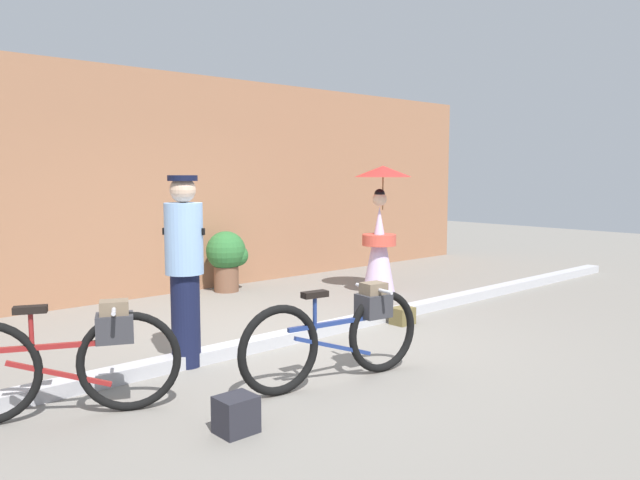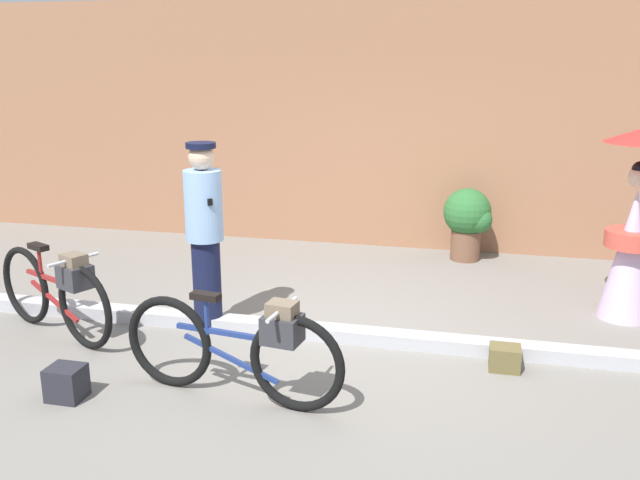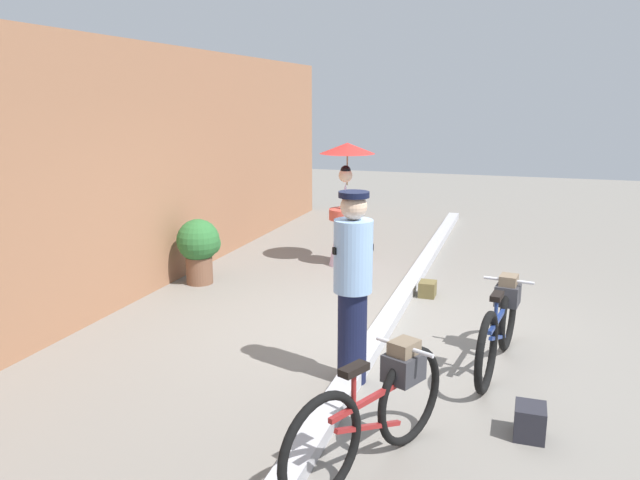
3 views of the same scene
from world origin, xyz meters
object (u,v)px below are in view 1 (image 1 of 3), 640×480
Objects in this scene: person_officer at (184,265)px; backpack_on_pavement at (403,315)px; bicycle_near_officer at (70,358)px; potted_plant_by_door at (227,256)px; backpack_spare at (237,414)px; person_with_parasol at (380,229)px; bicycle_far_side at (341,332)px.

person_officer is 7.02× the size of backpack_on_pavement.
bicycle_near_officer is 3.90m from backpack_on_pavement.
potted_plant_by_door is at bearing 50.64° from person_officer.
backpack_spare is (-3.16, -1.24, 0.03)m from backpack_on_pavement.
bicycle_near_officer is at bearing -161.80° from person_with_parasol.
person_with_parasol reaches higher than bicycle_far_side.
potted_plant_by_door is at bearing 133.49° from person_with_parasol.
bicycle_near_officer is 4.81m from potted_plant_by_door.
bicycle_near_officer is 1.29m from backpack_spare.
person_with_parasol is at bearing 18.20° from bicycle_near_officer.
backpack_on_pavement is at bearing 3.22° from bicycle_near_officer.
potted_plant_by_door is 3.51× the size of backpack_spare.
potted_plant_by_door is at bearing 43.19° from bicycle_near_officer.
person_with_parasol is at bearing 51.06° from backpack_on_pavement.
person_with_parasol reaches higher than potted_plant_by_door.
person_with_parasol reaches higher than person_officer.
person_officer is 1.79m from backpack_spare.
person_with_parasol is 5.16m from backpack_spare.
bicycle_near_officer is at bearing 125.19° from backpack_spare.
person_officer is (1.22, 0.50, 0.49)m from bicycle_near_officer.
potted_plant_by_door reaches higher than bicycle_near_officer.
bicycle_far_side is 2.16m from backpack_on_pavement.
backpack_on_pavement is at bearing -6.07° from person_officer.
backpack_spare is (-2.78, -4.31, -0.39)m from potted_plant_by_door.
backpack_spare is at bearing -107.92° from person_officer.
backpack_spare is at bearing -166.81° from bicycle_far_side.
potted_plant_by_door reaches higher than backpack_spare.
bicycle_near_officer is 0.85× the size of person_with_parasol.
person_officer reaches higher than backpack_spare.
person_officer is at bearing 72.08° from backpack_spare.
potted_plant_by_door is (3.50, 3.29, 0.09)m from bicycle_near_officer.
person_with_parasol is (5.05, 1.66, 0.51)m from bicycle_near_officer.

